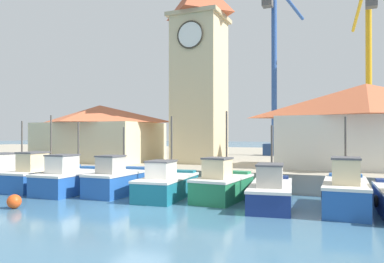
{
  "coord_description": "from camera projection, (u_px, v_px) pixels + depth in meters",
  "views": [
    {
      "loc": [
        8.72,
        -14.72,
        3.32
      ],
      "look_at": [
        -0.92,
        8.23,
        3.5
      ],
      "focal_mm": 35.0,
      "sensor_mm": 36.0,
      "label": 1
    }
  ],
  "objects": [
    {
      "name": "fishing_boat_left_outer",
      "position": [
        43.0,
        176.0,
        22.59
      ],
      "size": [
        2.12,
        5.23,
        4.5
      ],
      "color": "#2356A8",
      "rests_on": "ground"
    },
    {
      "name": "port_crane_far",
      "position": [
        275.0,
        87.0,
        38.73
      ],
      "size": [
        3.35,
        8.22,
        18.25
      ],
      "color": "navy",
      "rests_on": "quay_wharf"
    },
    {
      "name": "ground_plane",
      "position": [
        140.0,
        207.0,
        16.93
      ],
      "size": [
        300.0,
        300.0,
        0.0
      ],
      "primitive_type": "plane",
      "color": "teal"
    },
    {
      "name": "fishing_boat_right_outer",
      "position": [
        346.0,
        192.0,
        16.18
      ],
      "size": [
        1.97,
        4.88,
        4.11
      ],
      "color": "#2356A8",
      "rests_on": "ground"
    },
    {
      "name": "fishing_boat_mid_right",
      "position": [
        222.0,
        185.0,
        18.84
      ],
      "size": [
        2.24,
        4.28,
        4.52
      ],
      "color": "#237A4C",
      "rests_on": "ground"
    },
    {
      "name": "clock_tower",
      "position": [
        199.0,
        65.0,
        28.67
      ],
      "size": [
        4.01,
        4.01,
        15.93
      ],
      "color": "beige",
      "rests_on": "quay_wharf"
    },
    {
      "name": "quay_wharf",
      "position": [
        263.0,
        159.0,
        41.11
      ],
      "size": [
        120.0,
        40.0,
        1.13
      ],
      "primitive_type": "cube",
      "color": "#A89E89",
      "rests_on": "ground"
    },
    {
      "name": "fishing_boat_right_inner",
      "position": [
        271.0,
        191.0,
        17.25
      ],
      "size": [
        2.53,
        5.4,
        3.75
      ],
      "color": "navy",
      "rests_on": "ground"
    },
    {
      "name": "port_crane_near",
      "position": [
        368.0,
        86.0,
        36.09
      ],
      "size": [
        2.47,
        10.88,
        17.81
      ],
      "color": "#976E11",
      "rests_on": "quay_wharf"
    },
    {
      "name": "warehouse_left",
      "position": [
        100.0,
        132.0,
        30.83
      ],
      "size": [
        9.47,
        6.76,
        4.58
      ],
      "color": "beige",
      "rests_on": "quay_wharf"
    },
    {
      "name": "warehouse_right",
      "position": [
        366.0,
        125.0,
        24.03
      ],
      "size": [
        11.15,
        6.36,
        5.46
      ],
      "color": "silver",
      "rests_on": "quay_wharf"
    },
    {
      "name": "mooring_buoy",
      "position": [
        14.0,
        201.0,
        16.7
      ],
      "size": [
        0.63,
        0.63,
        0.63
      ],
      "primitive_type": "sphere",
      "color": "#E54C19",
      "rests_on": "ground"
    },
    {
      "name": "fishing_boat_far_left",
      "position": [
        11.0,
        175.0,
        23.5
      ],
      "size": [
        2.59,
        5.47,
        4.17
      ],
      "color": "#2356A8",
      "rests_on": "ground"
    },
    {
      "name": "fishing_boat_mid_left",
      "position": [
        118.0,
        180.0,
        20.61
      ],
      "size": [
        1.98,
        4.29,
        3.71
      ],
      "color": "#2356A8",
      "rests_on": "ground"
    },
    {
      "name": "fishing_boat_left_inner",
      "position": [
        71.0,
        179.0,
        21.16
      ],
      "size": [
        2.29,
        4.74,
        4.03
      ],
      "color": "#2356A8",
      "rests_on": "ground"
    },
    {
      "name": "fishing_boat_center",
      "position": [
        167.0,
        184.0,
        19.54
      ],
      "size": [
        2.37,
        5.12,
        4.29
      ],
      "color": "#196B7F",
      "rests_on": "ground"
    }
  ]
}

